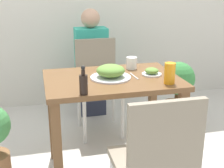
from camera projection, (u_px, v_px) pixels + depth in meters
name	position (u px, v px, depth m)	size (l,w,h in m)	color
dining_table	(112.00, 95.00, 2.31)	(0.97, 0.68, 0.77)	brown
chair_near	(156.00, 160.00, 1.69)	(0.42, 0.42, 0.91)	gray
chair_far	(98.00, 81.00, 3.04)	(0.42, 0.42, 0.91)	gray
food_plate	(111.00, 72.00, 2.24)	(0.29, 0.29, 0.10)	white
side_plate	(152.00, 72.00, 2.32)	(0.15, 0.15, 0.06)	white
drink_cup	(132.00, 63.00, 2.48)	(0.08, 0.08, 0.09)	white
juice_glass	(170.00, 73.00, 2.12)	(0.08, 0.08, 0.15)	orange
sauce_bottle	(83.00, 83.00, 1.92)	(0.05, 0.05, 0.18)	black
fork_utensil	(86.00, 80.00, 2.22)	(0.03, 0.20, 0.00)	silver
spoon_utensil	(134.00, 76.00, 2.30)	(0.02, 0.17, 0.00)	silver
potted_plant_right	(177.00, 94.00, 3.06)	(0.32, 0.32, 0.70)	brown
person_figure	(91.00, 64.00, 3.40)	(0.34, 0.22, 1.17)	#2D3347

